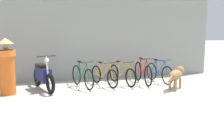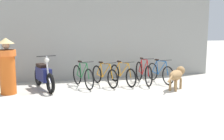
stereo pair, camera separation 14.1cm
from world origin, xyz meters
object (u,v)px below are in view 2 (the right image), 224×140
Objects in this scene: bicycle_2 at (122,75)px; stray_dog at (177,75)px; motorcycle at (44,76)px; bicycle_0 at (83,76)px; bicycle_1 at (104,76)px; person_in_robes at (7,66)px; bicycle_3 at (143,73)px; bicycle_4 at (160,73)px.

stray_dog is (1.43, -1.16, 0.13)m from bicycle_2.
stray_dog is at bearing 59.08° from motorcycle.
bicycle_1 is at bearing 77.95° from bicycle_0.
person_in_robes reaches higher than bicycle_1.
bicycle_3 is 1.07× the size of person_in_robes.
stray_dog is (2.81, -1.08, 0.10)m from bicycle_0.
bicycle_2 is at bearing 75.90° from bicycle_1.
bicycle_0 is 2.32m from person_in_robes.
stray_dog is 0.62× the size of person_in_robes.
motorcycle is at bearing -104.27° from bicycle_0.
person_in_robes reaches higher than motorcycle.
bicycle_0 is 1.00× the size of bicycle_4.
bicycle_3 is 0.63m from bicycle_4.
person_in_robes is at bearing -99.55° from bicycle_1.
bicycle_4 is 1.14m from stray_dog.
motorcycle reaches higher than bicycle_1.
bicycle_1 is 3.05m from person_in_robes.
bicycle_3 is at bearing -175.10° from person_in_robes.
bicycle_4 is at bearing 50.28° from stray_dog.
motorcycle is (-1.23, -0.02, 0.08)m from bicycle_0.
bicycle_2 is 3.69m from person_in_robes.
bicycle_0 is 2.13m from bicycle_3.
bicycle_2 reaches higher than bicycle_1.
stray_dog is at bearing 44.04° from bicycle_1.
bicycle_3 is 3.36m from motorcycle.
bicycle_3 is (0.75, -0.06, 0.04)m from bicycle_2.
bicycle_3 is at bearing 79.53° from stray_dog.
bicycle_1 is at bearing -87.67° from bicycle_3.
bicycle_3 is (2.13, 0.02, 0.01)m from bicycle_0.
person_in_robes is at bearing 129.84° from stray_dog.
bicycle_3 is 1.11× the size of bicycle_4.
stray_dog is (2.08, -1.12, 0.13)m from bicycle_1.
bicycle_0 is at bearing 116.78° from stray_dog.
bicycle_0 is 1.24m from motorcycle.
bicycle_2 is 0.75m from bicycle_3.
bicycle_1 is 1.01× the size of bicycle_4.
bicycle_2 is at bearing -173.11° from person_in_robes.
bicycle_0 is 0.94× the size of bicycle_2.
motorcycle reaches higher than bicycle_0.
bicycle_3 reaches higher than bicycle_2.
bicycle_4 reaches higher than stray_dog.
person_in_robes is (-3.62, -0.46, 0.50)m from bicycle_2.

